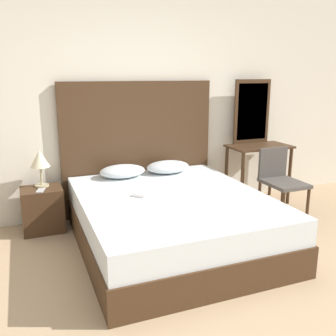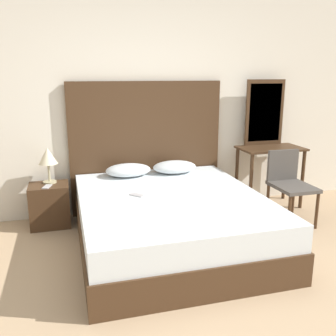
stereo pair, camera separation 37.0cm
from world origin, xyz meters
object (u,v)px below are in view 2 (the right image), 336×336
at_px(phone_on_bed, 137,195).
at_px(nightstand, 50,205).
at_px(vanity_desk, 270,160).
at_px(phone_on_nightstand, 47,187).
at_px(chair, 289,181).
at_px(table_lamp, 48,157).
at_px(bed, 171,221).

distance_m(phone_on_bed, nightstand, 1.19).
xyz_separation_m(nightstand, vanity_desk, (2.73, -0.07, 0.38)).
relative_size(phone_on_bed, phone_on_nightstand, 0.96).
bearing_deg(chair, table_lamp, 166.07).
distance_m(phone_on_nightstand, vanity_desk, 2.74).
bearing_deg(phone_on_bed, phone_on_nightstand, 141.64).
bearing_deg(phone_on_nightstand, nightstand, 84.02).
bearing_deg(table_lamp, vanity_desk, -3.05).
bearing_deg(nightstand, table_lamp, 78.52).
distance_m(bed, table_lamp, 1.58).
xyz_separation_m(bed, vanity_desk, (1.55, 0.79, 0.36)).
bearing_deg(nightstand, phone_on_bed, -42.23).
bearing_deg(bed, chair, 10.21).
bearing_deg(nightstand, bed, -36.06).
distance_m(nightstand, chair, 2.75).
height_order(bed, vanity_desk, vanity_desk).
xyz_separation_m(phone_on_nightstand, vanity_desk, (2.74, 0.02, 0.13)).
height_order(nightstand, phone_on_nightstand, phone_on_nightstand).
height_order(phone_on_nightstand, vanity_desk, vanity_desk).
bearing_deg(phone_on_bed, bed, -13.96).
height_order(table_lamp, phone_on_nightstand, table_lamp).
relative_size(table_lamp, chair, 0.49).
height_order(bed, table_lamp, table_lamp).
distance_m(phone_on_bed, chair, 1.83).
distance_m(table_lamp, chair, 2.76).
height_order(nightstand, vanity_desk, vanity_desk).
bearing_deg(phone_on_bed, table_lamp, 134.68).
distance_m(phone_on_bed, vanity_desk, 2.00).
bearing_deg(vanity_desk, bed, -153.06).
xyz_separation_m(bed, nightstand, (-1.18, 0.86, -0.02)).
distance_m(bed, chair, 1.54).
relative_size(bed, vanity_desk, 2.61).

